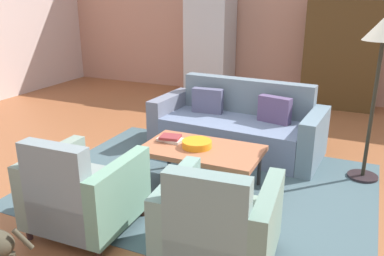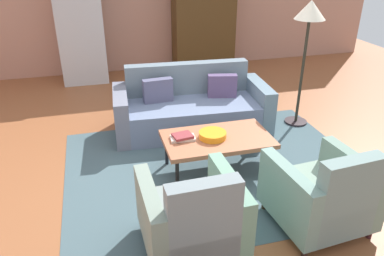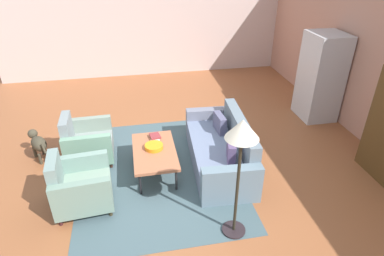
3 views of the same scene
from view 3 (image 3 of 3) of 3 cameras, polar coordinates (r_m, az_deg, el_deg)
The scene contains 12 objects.
ground_plane at distance 5.70m, azimuth -4.61°, elevation -7.32°, with size 11.61×11.61×0.00m, color #955531.
wall_left at distance 9.60m, azimuth -8.61°, elevation 17.24°, with size 0.12×7.95×2.80m, color beige.
area_rug at distance 5.69m, azimuth -5.83°, elevation -7.44°, with size 3.40×2.60×0.01m, color #425960.
couch at distance 5.69m, azimuth 5.49°, elevation -3.88°, with size 2.15×1.03×0.86m.
coffee_table at distance 5.46m, azimuth -6.56°, elevation -4.21°, with size 1.20×0.70×0.43m.
armchair_left at distance 6.06m, azimuth -18.10°, elevation -2.50°, with size 0.82×0.82×0.88m.
armchair_right at distance 5.08m, azimuth -19.26°, elevation -9.65°, with size 0.86×0.86×0.88m.
fruit_bowl at distance 5.47m, azimuth -6.66°, elevation -3.24°, with size 0.30×0.30×0.07m, color orange.
book_stack at distance 5.75m, azimuth -6.45°, elevation -1.51°, with size 0.28×0.20×0.06m.
refrigerator at distance 7.54m, azimuth 21.54°, elevation 8.28°, with size 0.80×0.73×1.85m.
floor_lamp at distance 3.79m, azimuth 8.63°, elevation -2.24°, with size 0.40×0.40×1.72m.
dog at distance 6.43m, azimuth -25.26°, elevation -2.38°, with size 0.64×0.43×0.48m.
Camera 3 is at (4.54, -0.41, 3.43)m, focal length 30.57 mm.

